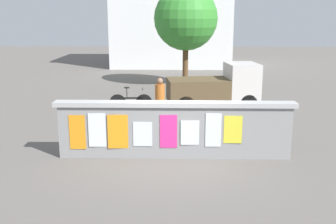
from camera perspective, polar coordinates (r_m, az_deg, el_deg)
ground at (r=18.92m, az=1.07°, el=1.98°), size 60.00×60.00×0.00m
poster_wall at (r=10.96m, az=0.88°, el=-2.39°), size 6.39×0.42×1.54m
auto_rickshaw_truck at (r=16.68m, az=6.90°, el=3.45°), size 3.78×1.99×1.85m
motorcycle at (r=13.84m, az=-7.46°, el=-0.52°), size 1.90×0.56×0.87m
bicycle_near at (r=16.46m, az=-5.19°, el=1.46°), size 1.71×0.44×0.95m
bicycle_far at (r=13.34m, az=6.84°, el=-1.47°), size 1.67×0.55×0.95m
person_walking at (r=14.36m, az=-1.13°, el=2.26°), size 0.40×0.40×1.62m
tree_roadside at (r=21.79m, az=2.49°, el=12.84°), size 3.32×3.32×5.20m
building_background at (r=31.40m, az=0.47°, el=12.74°), size 8.76×6.80×6.66m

